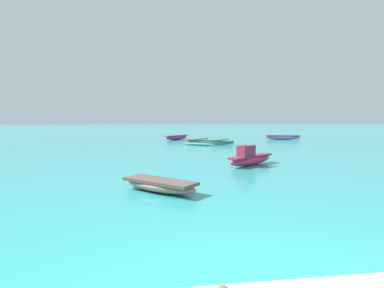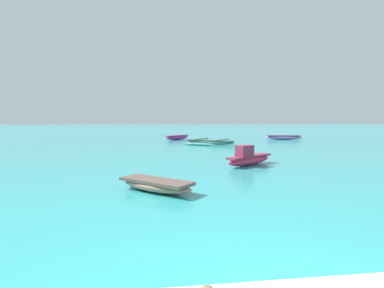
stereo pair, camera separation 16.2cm
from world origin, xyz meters
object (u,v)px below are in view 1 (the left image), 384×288
Objects in this scene: moored_boat_0 at (209,142)px; moored_boat_1 at (160,185)px; moored_boat_3 at (176,137)px; moored_boat_2 at (250,158)px; moored_boat_4 at (283,137)px.

moored_boat_0 reaches higher than moored_boat_1.
moored_boat_2 is at bearing -128.29° from moored_boat_3.
moored_boat_0 is 15.35m from moored_boat_1.
moored_boat_2 is 17.03m from moored_boat_4.
moored_boat_0 is at bearing 116.73° from moored_boat_1.
moored_boat_3 is (2.15, 20.16, 0.05)m from moored_boat_1.
moored_boat_2 reaches higher than moored_boat_0.
moored_boat_1 is 20.27m from moored_boat_3.
moored_boat_4 is (7.85, 4.20, 0.07)m from moored_boat_0.
moored_boat_2 is 16.19m from moored_boat_3.
moored_boat_4 is at bearing -51.09° from moored_boat_3.
moored_boat_0 is 10.72m from moored_boat_2.
moored_boat_0 is 1.75× the size of moored_boat_3.
moored_boat_0 is 2.06× the size of moored_boat_1.
moored_boat_2 is 0.98× the size of moored_boat_3.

